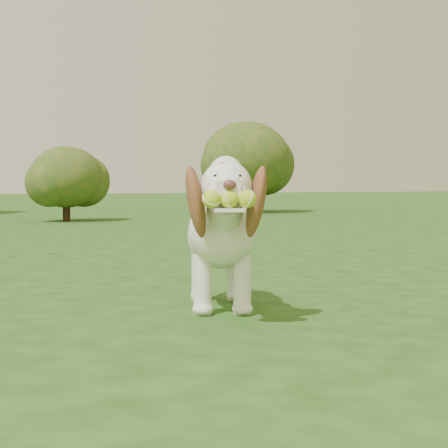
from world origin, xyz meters
name	(u,v)px	position (x,y,z in m)	size (l,w,h in m)	color
ground	(228,312)	(0.00, 0.00, 0.00)	(80.00, 80.00, 0.00)	#1E3F12
dog	(221,230)	(-0.01, 0.06, 0.38)	(0.65, 1.07, 0.72)	white
shrub_c	(66,177)	(1.35, 8.67, 0.70)	(1.15, 1.15, 1.19)	#382314
shrub_f	(246,159)	(5.56, 10.57, 1.10)	(1.81, 1.81, 1.88)	#382314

